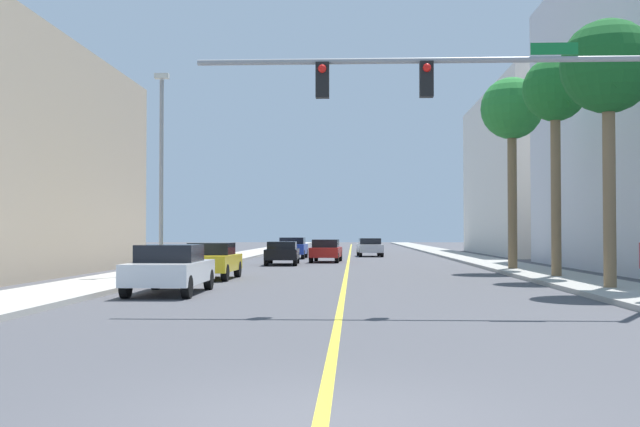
{
  "coord_description": "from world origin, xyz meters",
  "views": [
    {
      "loc": [
        0.31,
        -7.26,
        1.79
      ],
      "look_at": [
        -0.73,
        16.64,
        2.39
      ],
      "focal_mm": 43.21,
      "sensor_mm": 36.0,
      "label": 1
    }
  ],
  "objects_px": {
    "traffic_signal_mast": "(502,109)",
    "palm_mid": "(555,95)",
    "palm_far": "(512,112)",
    "car_yellow": "(211,260)",
    "palm_near": "(608,71)",
    "car_silver": "(370,247)",
    "car_red": "(326,250)",
    "car_blue": "(293,247)",
    "car_black": "(282,252)",
    "car_white": "(170,268)",
    "street_lamp": "(161,163)"
  },
  "relations": [
    {
      "from": "traffic_signal_mast",
      "to": "palm_mid",
      "type": "xyz_separation_m",
      "value": [
        4.23,
        11.51,
        2.36
      ]
    },
    {
      "from": "palm_far",
      "to": "car_yellow",
      "type": "distance_m",
      "value": 15.74
    },
    {
      "from": "palm_near",
      "to": "car_silver",
      "type": "relative_size",
      "value": 1.93
    },
    {
      "from": "traffic_signal_mast",
      "to": "car_red",
      "type": "height_order",
      "value": "traffic_signal_mast"
    },
    {
      "from": "palm_near",
      "to": "car_yellow",
      "type": "height_order",
      "value": "palm_near"
    },
    {
      "from": "traffic_signal_mast",
      "to": "car_blue",
      "type": "distance_m",
      "value": 36.42
    },
    {
      "from": "car_silver",
      "to": "car_black",
      "type": "bearing_deg",
      "value": -111.53
    },
    {
      "from": "palm_mid",
      "to": "car_white",
      "type": "bearing_deg",
      "value": -150.97
    },
    {
      "from": "street_lamp",
      "to": "car_white",
      "type": "xyz_separation_m",
      "value": [
        2.16,
        -7.47,
        -3.79
      ]
    },
    {
      "from": "car_yellow",
      "to": "car_black",
      "type": "bearing_deg",
      "value": -95.4
    },
    {
      "from": "palm_mid",
      "to": "car_white",
      "type": "height_order",
      "value": "palm_mid"
    },
    {
      "from": "palm_far",
      "to": "car_yellow",
      "type": "relative_size",
      "value": 2.27
    },
    {
      "from": "street_lamp",
      "to": "palm_far",
      "type": "relative_size",
      "value": 0.9
    },
    {
      "from": "palm_mid",
      "to": "palm_far",
      "type": "distance_m",
      "value": 6.17
    },
    {
      "from": "traffic_signal_mast",
      "to": "car_blue",
      "type": "height_order",
      "value": "traffic_signal_mast"
    },
    {
      "from": "traffic_signal_mast",
      "to": "street_lamp",
      "type": "bearing_deg",
      "value": 133.28
    },
    {
      "from": "car_blue",
      "to": "car_red",
      "type": "height_order",
      "value": "car_blue"
    },
    {
      "from": "car_red",
      "to": "palm_mid",
      "type": "bearing_deg",
      "value": -58.9
    },
    {
      "from": "palm_near",
      "to": "palm_mid",
      "type": "relative_size",
      "value": 0.97
    },
    {
      "from": "traffic_signal_mast",
      "to": "car_red",
      "type": "distance_m",
      "value": 29.56
    },
    {
      "from": "palm_mid",
      "to": "car_red",
      "type": "relative_size",
      "value": 1.93
    },
    {
      "from": "palm_far",
      "to": "car_yellow",
      "type": "xyz_separation_m",
      "value": [
        -12.82,
        -6.28,
        -6.64
      ]
    },
    {
      "from": "car_silver",
      "to": "car_red",
      "type": "relative_size",
      "value": 0.96
    },
    {
      "from": "traffic_signal_mast",
      "to": "car_yellow",
      "type": "distance_m",
      "value": 15.02
    },
    {
      "from": "palm_near",
      "to": "car_white",
      "type": "xyz_separation_m",
      "value": [
        -13.08,
        -1.11,
        -5.95
      ]
    },
    {
      "from": "street_lamp",
      "to": "car_black",
      "type": "bearing_deg",
      "value": 74.78
    },
    {
      "from": "palm_near",
      "to": "palm_far",
      "type": "relative_size",
      "value": 0.92
    },
    {
      "from": "car_white",
      "to": "car_yellow",
      "type": "distance_m",
      "value": 7.14
    },
    {
      "from": "palm_mid",
      "to": "car_red",
      "type": "distance_m",
      "value": 20.7
    },
    {
      "from": "palm_near",
      "to": "car_silver",
      "type": "bearing_deg",
      "value": 100.51
    },
    {
      "from": "traffic_signal_mast",
      "to": "palm_near",
      "type": "xyz_separation_m",
      "value": [
        4.21,
        5.35,
        1.99
      ]
    },
    {
      "from": "street_lamp",
      "to": "car_yellow",
      "type": "relative_size",
      "value": 2.04
    },
    {
      "from": "palm_far",
      "to": "car_white",
      "type": "height_order",
      "value": "palm_far"
    },
    {
      "from": "traffic_signal_mast",
      "to": "car_silver",
      "type": "relative_size",
      "value": 2.54
    },
    {
      "from": "car_silver",
      "to": "car_white",
      "type": "bearing_deg",
      "value": -103.22
    },
    {
      "from": "car_yellow",
      "to": "palm_mid",
      "type": "bearing_deg",
      "value": -178.41
    },
    {
      "from": "traffic_signal_mast",
      "to": "street_lamp",
      "type": "relative_size",
      "value": 1.34
    },
    {
      "from": "street_lamp",
      "to": "car_yellow",
      "type": "distance_m",
      "value": 4.34
    },
    {
      "from": "street_lamp",
      "to": "palm_mid",
      "type": "bearing_deg",
      "value": -0.76
    },
    {
      "from": "palm_far",
      "to": "car_black",
      "type": "relative_size",
      "value": 1.94
    },
    {
      "from": "street_lamp",
      "to": "car_silver",
      "type": "bearing_deg",
      "value": 72.85
    },
    {
      "from": "palm_mid",
      "to": "car_red",
      "type": "xyz_separation_m",
      "value": [
        -9.39,
        17.32,
        -6.35
      ]
    },
    {
      "from": "palm_near",
      "to": "palm_mid",
      "type": "distance_m",
      "value": 6.17
    },
    {
      "from": "palm_near",
      "to": "car_white",
      "type": "relative_size",
      "value": 1.82
    },
    {
      "from": "car_red",
      "to": "car_black",
      "type": "distance_m",
      "value": 4.64
    },
    {
      "from": "traffic_signal_mast",
      "to": "car_silver",
      "type": "xyz_separation_m",
      "value": [
        -2.25,
        40.17,
        -3.98
      ]
    },
    {
      "from": "palm_mid",
      "to": "car_yellow",
      "type": "relative_size",
      "value": 2.15
    },
    {
      "from": "street_lamp",
      "to": "car_blue",
      "type": "distance_m",
      "value": 24.19
    },
    {
      "from": "car_yellow",
      "to": "car_black",
      "type": "xyz_separation_m",
      "value": [
        1.51,
        13.43,
        -0.03
      ]
    },
    {
      "from": "palm_mid",
      "to": "car_yellow",
      "type": "bearing_deg",
      "value": -179.42
    }
  ]
}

